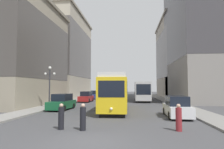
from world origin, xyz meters
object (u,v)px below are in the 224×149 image
at_px(transit_bus, 142,90).
at_px(parked_car_left_near, 86,97).
at_px(parked_car_left_far, 62,102).
at_px(parked_car_left_mid, 95,95).
at_px(streetcar, 116,91).
at_px(lamp_post_left_near, 50,80).
at_px(pedestrian_on_sidewalk, 83,118).
at_px(pedestrian_crossing_near, 179,118).
at_px(parked_car_right_far, 177,107).
at_px(pedestrian_crossing_far, 61,117).

relative_size(transit_bus, parked_car_left_near, 2.46).
bearing_deg(parked_car_left_far, parked_car_left_mid, 92.80).
bearing_deg(streetcar, lamp_post_left_near, 175.11).
xyz_separation_m(pedestrian_on_sidewalk, lamp_post_left_near, (-6.92, 11.21, 2.68)).
xyz_separation_m(parked_car_left_near, pedestrian_crossing_near, (10.73, -22.13, -0.10)).
bearing_deg(streetcar, parked_car_left_far, -177.90).
relative_size(parked_car_left_mid, parked_car_left_far, 1.03).
xyz_separation_m(parked_car_right_far, pedestrian_crossing_far, (-8.24, -5.89, -0.10)).
height_order(parked_car_left_mid, pedestrian_crossing_near, parked_car_left_mid).
distance_m(streetcar, lamp_post_left_near, 8.18).
relative_size(streetcar, pedestrian_crossing_near, 7.70).
xyz_separation_m(parked_car_left_near, pedestrian_crossing_far, (3.62, -22.38, -0.10)).
bearing_deg(pedestrian_on_sidewalk, transit_bus, -129.09).
bearing_deg(parked_car_right_far, parked_car_left_near, -52.81).
bearing_deg(parked_car_left_mid, lamp_post_left_near, -93.97).
height_order(streetcar, parked_car_right_far, streetcar).
relative_size(transit_bus, parked_car_left_mid, 2.35).
bearing_deg(parked_car_left_near, lamp_post_left_near, -98.14).
bearing_deg(transit_bus, pedestrian_crossing_near, -88.03).
xyz_separation_m(parked_car_left_far, lamp_post_left_near, (-1.90, 0.88, 2.59)).
height_order(transit_bus, parked_car_left_far, transit_bus).
distance_m(streetcar, parked_car_left_mid, 21.61).
bearing_deg(pedestrian_crossing_near, transit_bus, -115.77).
xyz_separation_m(streetcar, lamp_post_left_near, (-8.06, 0.54, 1.33)).
xyz_separation_m(parked_car_right_far, pedestrian_on_sidewalk, (-6.84, -6.03, -0.10)).
relative_size(streetcar, lamp_post_left_near, 2.50).
xyz_separation_m(pedestrian_crossing_near, lamp_post_left_near, (-12.63, 10.83, 2.69)).
distance_m(parked_car_left_near, parked_car_left_mid, 8.84).
bearing_deg(pedestrian_crossing_far, parked_car_right_far, 36.43).
xyz_separation_m(parked_car_left_mid, pedestrian_crossing_far, (3.62, -31.22, -0.10)).
xyz_separation_m(parked_car_left_near, parked_car_left_mid, (0.00, 8.84, 0.00)).
bearing_deg(pedestrian_on_sidewalk, parked_car_left_mid, -109.44).
relative_size(pedestrian_crossing_far, pedestrian_on_sidewalk, 0.99).
xyz_separation_m(parked_car_left_mid, pedestrian_crossing_near, (10.73, -30.97, -0.10)).
relative_size(streetcar, pedestrian_on_sidewalk, 7.66).
xyz_separation_m(transit_bus, pedestrian_on_sidewalk, (-4.82, -25.91, -1.20)).
bearing_deg(pedestrian_on_sidewalk, parked_car_left_far, -92.62).
height_order(parked_car_left_near, parked_car_left_far, same).
relative_size(transit_bus, parked_car_right_far, 2.33).
bearing_deg(pedestrian_crossing_near, pedestrian_on_sidewalk, -23.91).
bearing_deg(pedestrian_crossing_near, parked_car_left_near, -91.89).
bearing_deg(parked_car_left_mid, pedestrian_crossing_near, -69.47).
height_order(parked_car_left_mid, pedestrian_crossing_far, parked_car_left_mid).
bearing_deg(parked_car_left_near, pedestrian_on_sidewalk, -76.02).
distance_m(parked_car_left_near, parked_car_left_far, 12.18).
bearing_deg(transit_bus, parked_car_left_near, -160.96).
distance_m(parked_car_left_far, lamp_post_left_near, 3.33).
xyz_separation_m(parked_car_right_far, pedestrian_crossing_near, (-1.13, -5.65, -0.10)).
bearing_deg(parked_car_left_far, lamp_post_left_near, 158.03).
bearing_deg(parked_car_right_far, lamp_post_left_near, -19.17).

